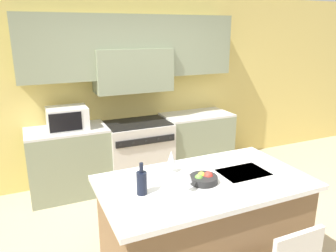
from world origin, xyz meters
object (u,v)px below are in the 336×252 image
Objects in this scene: range_stove at (138,152)px; microwave at (67,118)px; fruit_bowl at (204,179)px; wine_bottle at (142,182)px; wine_glass_far at (171,158)px; wine_glass_near at (187,176)px.

microwave is at bearing 178.89° from range_stove.
fruit_bowl reaches higher than range_stove.
microwave is 1.91× the size of wine_bottle.
wine_glass_far is 0.36m from fruit_bowl.
wine_bottle is 0.48m from wine_glass_far.
wine_glass_far is 0.87× the size of fruit_bowl.
wine_glass_far reaches higher than range_stove.
range_stove is 2.25m from wine_bottle.
wine_bottle is at bearing -144.38° from wine_glass_far.
microwave reaches higher than wine_glass_near.
fruit_bowl is (0.55, -0.02, -0.07)m from wine_bottle.
fruit_bowl is at bearing -60.44° from wine_glass_far.
fruit_bowl is (0.84, -2.11, -0.11)m from microwave.
wine_glass_near is at bearing -74.05° from microwave.
wine_glass_far is at bearing -69.71° from microwave.
range_stove is 4.34× the size of wine_glass_near.
microwave is 2.11m from wine_bottle.
microwave is at bearing 111.68° from fruit_bowl.
fruit_bowl is (-0.12, -2.09, 0.51)m from range_stove.
range_stove is 4.34× the size of wine_glass_far.
range_stove is 1.92m from wine_glass_far.
wine_bottle reaches higher than wine_glass_near.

